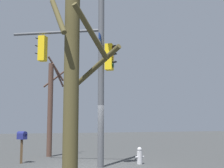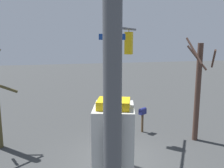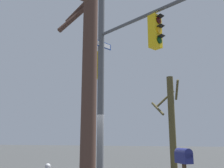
# 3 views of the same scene
# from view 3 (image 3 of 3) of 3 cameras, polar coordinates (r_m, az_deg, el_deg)

# --- Properties ---
(main_signal_pole_assembly) EXTENTS (4.05, 4.47, 9.54)m
(main_signal_pole_assembly) POSITION_cam_3_polar(r_m,az_deg,el_deg) (9.76, -0.41, 8.52)
(main_signal_pole_assembly) COLOR #4C4F54
(main_signal_pole_assembly) RESTS_ON ground
(mailbox) EXTENTS (0.44, 0.50, 1.41)m
(mailbox) POSITION_cam_3_polar(r_m,az_deg,el_deg) (6.54, 16.23, -16.65)
(mailbox) COLOR #4C3823
(mailbox) RESTS_ON ground
(bare_tree_behind_pole) EXTENTS (1.24, 1.66, 5.29)m
(bare_tree_behind_pole) POSITION_cam_3_polar(r_m,az_deg,el_deg) (4.58, -5.54, 0.88)
(bare_tree_behind_pole) COLOR #4A332A
(bare_tree_behind_pole) RESTS_ON ground
(bare_tree_across_street) EXTENTS (1.63, 1.98, 5.02)m
(bare_tree_across_street) POSITION_cam_3_polar(r_m,az_deg,el_deg) (14.04, 13.49, -7.92)
(bare_tree_across_street) COLOR #4B4325
(bare_tree_across_street) RESTS_ON ground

